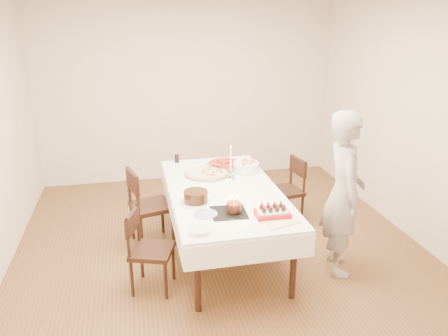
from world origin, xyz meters
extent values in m
plane|color=brown|center=(0.00, 0.00, 0.00)|extent=(5.00, 5.00, 0.00)
cube|color=beige|center=(0.00, 2.50, 1.35)|extent=(4.50, 0.04, 2.70)
cube|color=beige|center=(0.00, -2.50, 1.35)|extent=(4.50, 0.04, 2.70)
cube|color=beige|center=(2.25, 0.00, 1.35)|extent=(0.04, 5.00, 2.70)
cube|color=white|center=(0.02, 0.04, 0.38)|extent=(1.44, 2.28, 0.75)
imported|color=#9D9894|center=(1.10, -0.52, 0.83)|extent=(0.53, 0.68, 1.67)
cylinder|color=beige|center=(-0.08, 0.51, 0.77)|extent=(0.70, 0.70, 0.04)
cylinder|color=red|center=(0.19, 0.75, 0.77)|extent=(0.65, 0.65, 0.04)
cube|color=#B21E1E|center=(0.43, 0.63, 0.75)|extent=(0.24, 0.24, 0.01)
cylinder|color=white|center=(0.40, 0.54, 0.81)|extent=(0.37, 0.37, 0.10)
cylinder|color=white|center=(0.18, 0.40, 0.94)|extent=(0.10, 0.10, 0.37)
cylinder|color=black|center=(-0.36, 1.03, 0.80)|extent=(0.07, 0.07, 0.10)
cylinder|color=black|center=(-0.32, -0.23, 0.81)|extent=(0.33, 0.33, 0.12)
cube|color=black|center=(-0.06, -0.53, 0.75)|extent=(0.35, 0.35, 0.01)
cylinder|color=#3E2111|center=(-0.01, -0.53, 0.83)|extent=(0.14, 0.14, 0.15)
cube|color=beige|center=(0.34, -0.81, 0.75)|extent=(0.36, 0.29, 0.03)
cylinder|color=white|center=(-0.39, -0.85, 0.77)|extent=(0.23, 0.23, 0.04)
cylinder|color=white|center=(-0.28, -0.51, 0.75)|extent=(0.27, 0.27, 0.01)
camera|label=1|loc=(-0.89, -4.12, 2.51)|focal=35.00mm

